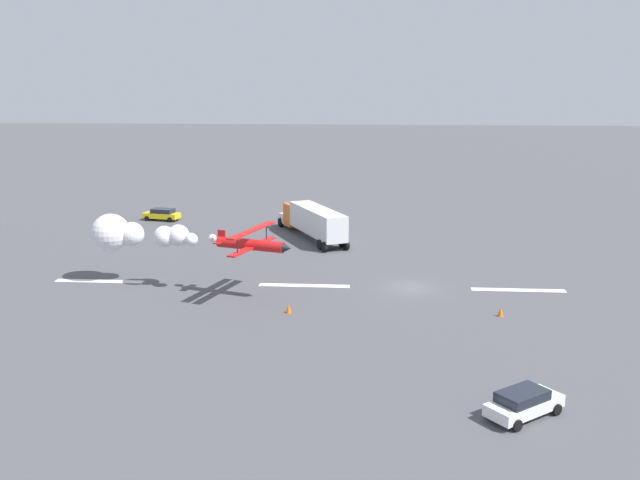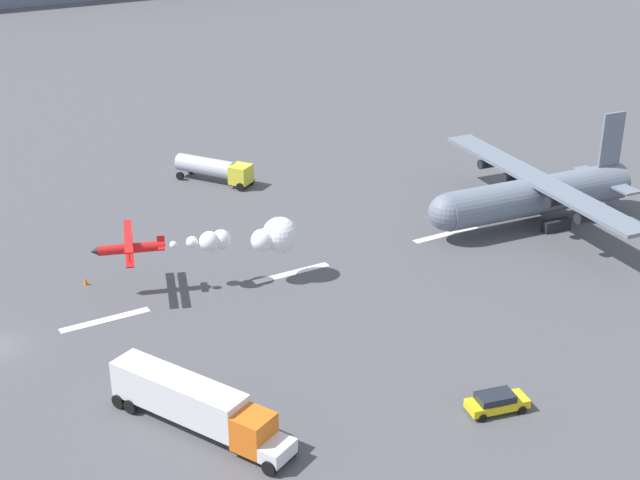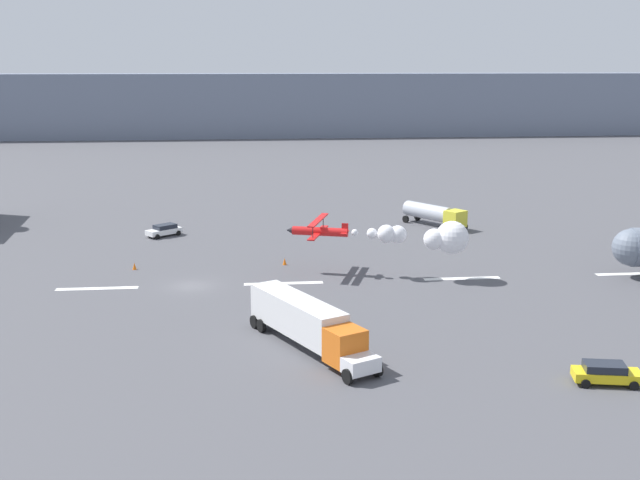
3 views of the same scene
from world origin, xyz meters
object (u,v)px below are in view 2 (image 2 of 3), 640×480
at_px(stunt_biplane_red, 249,238).
at_px(fuel_tanker_truck, 215,168).
at_px(traffic_cone_far, 86,281).
at_px(followme_car_yellow, 497,402).
at_px(cargo_transport_plane, 528,196).
at_px(semi_truck_orange, 194,403).

xyz_separation_m(stunt_biplane_red, fuel_tanker_truck, (7.60, 25.64, -2.70)).
bearing_deg(stunt_biplane_red, traffic_cone_far, 153.45).
bearing_deg(fuel_tanker_truck, followme_car_yellow, -91.13).
bearing_deg(cargo_transport_plane, stunt_biplane_red, 174.93).
distance_m(cargo_transport_plane, stunt_biplane_red, 31.57).
distance_m(stunt_biplane_red, semi_truck_orange, 23.47).
distance_m(cargo_transport_plane, fuel_tanker_truck, 37.13).
xyz_separation_m(cargo_transport_plane, fuel_tanker_truck, (-23.83, 28.43, -1.66)).
bearing_deg(stunt_biplane_red, cargo_transport_plane, -5.07).
bearing_deg(semi_truck_orange, traffic_cone_far, 90.66).
relative_size(fuel_tanker_truck, traffic_cone_far, 12.55).
relative_size(cargo_transport_plane, semi_truck_orange, 2.13).
bearing_deg(fuel_tanker_truck, traffic_cone_far, -138.93).
height_order(followme_car_yellow, traffic_cone_far, followme_car_yellow).
height_order(stunt_biplane_red, traffic_cone_far, stunt_biplane_red).
bearing_deg(followme_car_yellow, stunt_biplane_red, 103.12).
distance_m(semi_truck_orange, fuel_tanker_truck, 49.42).
relative_size(semi_truck_orange, followme_car_yellow, 3.03).
height_order(semi_truck_orange, traffic_cone_far, semi_truck_orange).
xyz_separation_m(cargo_transport_plane, semi_truck_orange, (-45.00, -16.22, -1.28)).
relative_size(stunt_biplane_red, semi_truck_orange, 1.25).
distance_m(semi_truck_orange, followme_car_yellow, 22.10).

